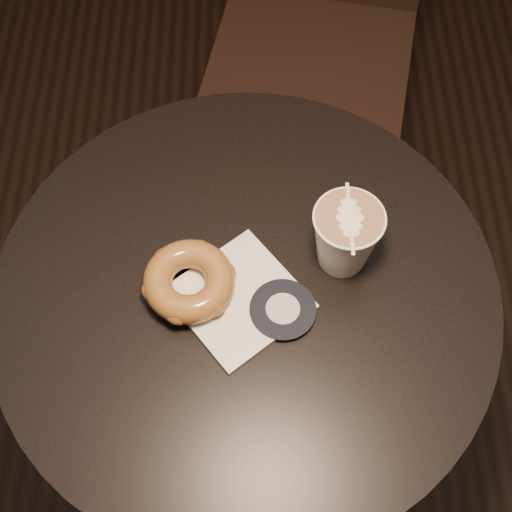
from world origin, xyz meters
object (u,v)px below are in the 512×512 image
pastry_bag (239,299)px  latte_cup (345,238)px  doughnut (189,281)px  cafe_table (247,342)px

pastry_bag → latte_cup: latte_cup is taller
doughnut → latte_cup: size_ratio=1.16×
pastry_bag → doughnut: bearing=128.6°
pastry_bag → doughnut: (-0.07, 0.02, 0.02)m
cafe_table → pastry_bag: 0.20m
latte_cup → doughnut: bearing=-166.7°
cafe_table → doughnut: doughnut is taller
latte_cup → pastry_bag: bearing=-155.4°
cafe_table → latte_cup: size_ratio=7.07×
pastry_bag → doughnut: size_ratio=1.24×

